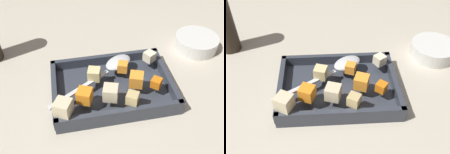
{
  "view_description": "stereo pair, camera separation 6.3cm",
  "coord_description": "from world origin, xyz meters",
  "views": [
    {
      "loc": [
        -0.09,
        -0.44,
        0.48
      ],
      "look_at": [
        -0.0,
        0.02,
        0.05
      ],
      "focal_mm": 42.48,
      "sensor_mm": 36.0,
      "label": 1
    },
    {
      "loc": [
        -0.03,
        -0.45,
        0.48
      ],
      "look_at": [
        -0.0,
        0.02,
        0.05
      ],
      "focal_mm": 42.48,
      "sensor_mm": 36.0,
      "label": 2
    }
  ],
  "objects": [
    {
      "name": "ground_plane",
      "position": [
        0.0,
        0.0,
        0.0
      ],
      "size": [
        4.0,
        4.0,
        0.0
      ],
      "primitive_type": "plane",
      "color": "#BCB29E"
    },
    {
      "name": "baking_dish",
      "position": [
        -0.0,
        0.02,
        0.01
      ],
      "size": [
        0.29,
        0.21,
        0.04
      ],
      "color": "#333842",
      "rests_on": "ground_plane"
    },
    {
      "name": "carrot_chunk_mid_left",
      "position": [
        0.1,
        -0.02,
        0.05
      ],
      "size": [
        0.03,
        0.03,
        0.02
      ],
      "primitive_type": "cube",
      "rotation": [
        0.0,
        0.0,
        5.59
      ],
      "color": "orange",
      "rests_on": "baking_dish"
    },
    {
      "name": "carrot_chunk_far_right",
      "position": [
        0.05,
        -0.01,
        0.06
      ],
      "size": [
        0.04,
        0.04,
        0.03
      ],
      "primitive_type": "cube",
      "rotation": [
        0.0,
        0.0,
        5.93
      ],
      "color": "orange",
      "rests_on": "baking_dish"
    },
    {
      "name": "carrot_chunk_corner_se",
      "position": [
        -0.07,
        -0.04,
        0.06
      ],
      "size": [
        0.04,
        0.04,
        0.03
      ],
      "primitive_type": "cube",
      "rotation": [
        0.0,
        0.0,
        4.31
      ],
      "color": "orange",
      "rests_on": "baking_dish"
    },
    {
      "name": "carrot_chunk_mid_right",
      "position": [
        0.03,
        0.05,
        0.05
      ],
      "size": [
        0.03,
        0.03,
        0.02
      ],
      "primitive_type": "cube",
      "rotation": [
        0.0,
        0.0,
        2.79
      ],
      "color": "orange",
      "rests_on": "baking_dish"
    },
    {
      "name": "potato_chunk_heap_top",
      "position": [
        -0.04,
        0.03,
        0.06
      ],
      "size": [
        0.04,
        0.04,
        0.03
      ],
      "primitive_type": "cube",
      "rotation": [
        0.0,
        0.0,
        2.86
      ],
      "color": "#E0CC89",
      "rests_on": "baking_dish"
    },
    {
      "name": "potato_chunk_corner_nw",
      "position": [
        0.03,
        -0.06,
        0.05
      ],
      "size": [
        0.04,
        0.04,
        0.03
      ],
      "primitive_type": "cube",
      "rotation": [
        0.0,
        0.0,
        4.18
      ],
      "color": "tan",
      "rests_on": "baking_dish"
    },
    {
      "name": "potato_chunk_under_handle",
      "position": [
        0.11,
        0.07,
        0.05
      ],
      "size": [
        0.03,
        0.03,
        0.03
      ],
      "primitive_type": "cube",
      "rotation": [
        0.0,
        0.0,
        3.7
      ],
      "color": "beige",
      "rests_on": "baking_dish"
    },
    {
      "name": "potato_chunk_corner_sw",
      "position": [
        -0.12,
        -0.06,
        0.06
      ],
      "size": [
        0.05,
        0.05,
        0.03
      ],
      "primitive_type": "cube",
      "rotation": [
        0.0,
        0.0,
        2.66
      ],
      "color": "beige",
      "rests_on": "baking_dish"
    },
    {
      "name": "potato_chunk_near_left",
      "position": [
        -0.02,
        -0.04,
        0.06
      ],
      "size": [
        0.04,
        0.04,
        0.03
      ],
      "primitive_type": "cube",
      "rotation": [
        0.0,
        0.0,
        5.98
      ],
      "color": "beige",
      "rests_on": "baking_dish"
    },
    {
      "name": "serving_spoon",
      "position": [
        0.01,
        0.06,
        0.05
      ],
      "size": [
        0.23,
        0.16,
        0.02
      ],
      "rotation": [
        0.0,
        0.0,
        3.7
      ],
      "color": "silver",
      "rests_on": "baking_dish"
    },
    {
      "name": "small_prep_bowl",
      "position": [
        0.28,
        0.15,
        0.02
      ],
      "size": [
        0.13,
        0.13,
        0.04
      ],
      "primitive_type": "cylinder",
      "color": "silver",
      "rests_on": "ground_plane"
    }
  ]
}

